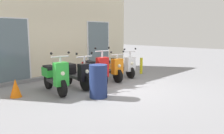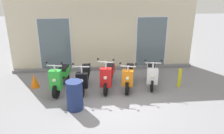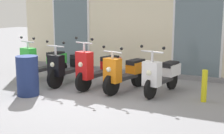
% 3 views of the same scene
% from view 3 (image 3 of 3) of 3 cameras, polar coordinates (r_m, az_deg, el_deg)
% --- Properties ---
extents(ground_plane, '(40.00, 40.00, 0.00)m').
position_cam_3_polar(ground_plane, '(7.20, -5.98, -5.34)').
color(ground_plane, gray).
extents(storefront_facade, '(7.89, 0.50, 3.79)m').
position_cam_3_polar(storefront_facade, '(9.63, 3.41, 9.81)').
color(storefront_facade, beige).
rests_on(storefront_facade, ground_plane).
extents(scooter_green, '(0.68, 1.62, 1.27)m').
position_cam_3_polar(scooter_green, '(8.70, -12.55, 0.63)').
color(scooter_green, black).
rests_on(scooter_green, ground_plane).
extents(scooter_black, '(0.61, 1.64, 1.20)m').
position_cam_3_polar(scooter_black, '(8.25, -7.87, 0.15)').
color(scooter_black, black).
rests_on(scooter_black, ground_plane).
extents(scooter_red, '(0.73, 1.62, 1.32)m').
position_cam_3_polar(scooter_red, '(7.82, -2.60, -0.12)').
color(scooter_red, black).
rests_on(scooter_red, ground_plane).
extents(scooter_orange, '(0.73, 1.56, 1.15)m').
position_cam_3_polar(scooter_orange, '(7.50, 2.46, -0.98)').
color(scooter_orange, black).
rests_on(scooter_orange, ground_plane).
extents(scooter_white, '(0.69, 1.50, 1.19)m').
position_cam_3_polar(scooter_white, '(7.33, 9.19, -1.34)').
color(scooter_white, black).
rests_on(scooter_white, ground_plane).
extents(trash_bin, '(0.50, 0.50, 0.92)m').
position_cam_3_polar(trash_bin, '(7.38, -15.29, -1.58)').
color(trash_bin, navy).
rests_on(trash_bin, ground_plane).
extents(curb_bollard, '(0.12, 0.12, 0.70)m').
position_cam_3_polar(curb_bollard, '(6.94, 16.64, -3.37)').
color(curb_bollard, yellow).
rests_on(curb_bollard, ground_plane).
extents(traffic_cone, '(0.32, 0.32, 0.52)m').
position_cam_3_polar(traffic_cone, '(9.69, -15.70, 0.09)').
color(traffic_cone, orange).
rests_on(traffic_cone, ground_plane).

